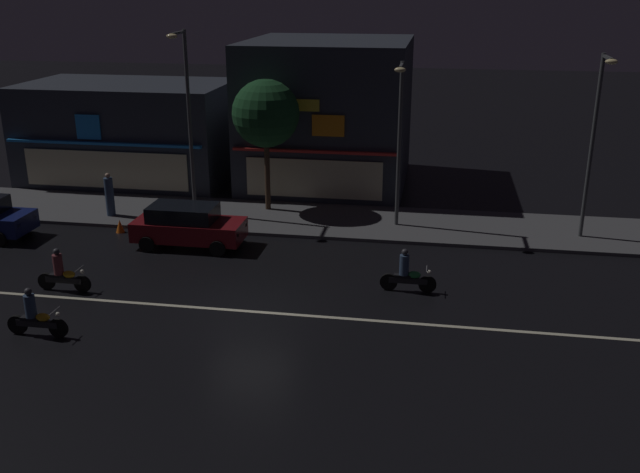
{
  "coord_description": "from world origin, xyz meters",
  "views": [
    {
      "loc": [
        5.54,
        -19.69,
        9.82
      ],
      "look_at": [
        1.47,
        4.54,
        1.02
      ],
      "focal_mm": 39.76,
      "sensor_mm": 36.0,
      "label": 1
    }
  ],
  "objects_px": {
    "pedestrian_on_sidewalk": "(110,196)",
    "parked_car_near_kerb": "(188,225)",
    "motorcycle_lead": "(35,316)",
    "motorcycle_following": "(407,274)",
    "streetlamp_east": "(595,133)",
    "motorcycle_opposite_lane": "(62,273)",
    "traffic_cone": "(120,226)",
    "streetlamp_mid": "(399,132)",
    "streetlamp_west": "(187,111)"
  },
  "relations": [
    {
      "from": "motorcycle_following",
      "to": "streetlamp_west",
      "type": "bearing_deg",
      "value": 151.76
    },
    {
      "from": "streetlamp_west",
      "to": "streetlamp_mid",
      "type": "xyz_separation_m",
      "value": [
        8.97,
        -0.11,
        -0.58
      ]
    },
    {
      "from": "streetlamp_mid",
      "to": "motorcycle_following",
      "type": "height_order",
      "value": "streetlamp_mid"
    },
    {
      "from": "traffic_cone",
      "to": "motorcycle_following",
      "type": "bearing_deg",
      "value": -18.58
    },
    {
      "from": "motorcycle_lead",
      "to": "traffic_cone",
      "type": "bearing_deg",
      "value": -83.09
    },
    {
      "from": "streetlamp_east",
      "to": "motorcycle_opposite_lane",
      "type": "xyz_separation_m",
      "value": [
        -18.15,
        -8.04,
        -3.77
      ]
    },
    {
      "from": "streetlamp_mid",
      "to": "motorcycle_opposite_lane",
      "type": "bearing_deg",
      "value": -142.26
    },
    {
      "from": "pedestrian_on_sidewalk",
      "to": "motorcycle_lead",
      "type": "bearing_deg",
      "value": 113.36
    },
    {
      "from": "streetlamp_mid",
      "to": "streetlamp_east",
      "type": "xyz_separation_m",
      "value": [
        7.47,
        -0.23,
        0.23
      ]
    },
    {
      "from": "streetlamp_east",
      "to": "traffic_cone",
      "type": "distance_m",
      "value": 19.38
    },
    {
      "from": "streetlamp_west",
      "to": "motorcycle_following",
      "type": "distance_m",
      "value": 12.4
    },
    {
      "from": "streetlamp_mid",
      "to": "motorcycle_following",
      "type": "xyz_separation_m",
      "value": [
        0.77,
        -6.38,
        -3.53
      ]
    },
    {
      "from": "motorcycle_following",
      "to": "streetlamp_mid",
      "type": "bearing_deg",
      "value": 102.33
    },
    {
      "from": "parked_car_near_kerb",
      "to": "motorcycle_lead",
      "type": "bearing_deg",
      "value": 76.96
    },
    {
      "from": "streetlamp_west",
      "to": "streetlamp_mid",
      "type": "distance_m",
      "value": 8.99
    },
    {
      "from": "pedestrian_on_sidewalk",
      "to": "parked_car_near_kerb",
      "type": "bearing_deg",
      "value": 157.68
    },
    {
      "from": "motorcycle_opposite_lane",
      "to": "streetlamp_west",
      "type": "bearing_deg",
      "value": 86.43
    },
    {
      "from": "streetlamp_west",
      "to": "pedestrian_on_sidewalk",
      "type": "bearing_deg",
      "value": -168.94
    },
    {
      "from": "motorcycle_lead",
      "to": "streetlamp_east",
      "type": "bearing_deg",
      "value": -149.71
    },
    {
      "from": "traffic_cone",
      "to": "streetlamp_mid",
      "type": "bearing_deg",
      "value": 11.49
    },
    {
      "from": "streetlamp_mid",
      "to": "motorcycle_lead",
      "type": "distance_m",
      "value": 15.46
    },
    {
      "from": "streetlamp_west",
      "to": "parked_car_near_kerb",
      "type": "relative_size",
      "value": 1.84
    },
    {
      "from": "motorcycle_opposite_lane",
      "to": "motorcycle_following",
      "type": "bearing_deg",
      "value": 17.3
    },
    {
      "from": "streetlamp_east",
      "to": "parked_car_near_kerb",
      "type": "relative_size",
      "value": 1.68
    },
    {
      "from": "streetlamp_west",
      "to": "parked_car_near_kerb",
      "type": "xyz_separation_m",
      "value": [
        1.0,
        -3.51,
        -3.88
      ]
    },
    {
      "from": "pedestrian_on_sidewalk",
      "to": "traffic_cone",
      "type": "bearing_deg",
      "value": 133.96
    },
    {
      "from": "pedestrian_on_sidewalk",
      "to": "motorcycle_opposite_lane",
      "type": "bearing_deg",
      "value": 112.9
    },
    {
      "from": "streetlamp_west",
      "to": "parked_car_near_kerb",
      "type": "bearing_deg",
      "value": -74.08
    },
    {
      "from": "parked_car_near_kerb",
      "to": "motorcycle_following",
      "type": "bearing_deg",
      "value": 161.16
    },
    {
      "from": "pedestrian_on_sidewalk",
      "to": "motorcycle_following",
      "type": "xyz_separation_m",
      "value": [
        13.3,
        -5.79,
        -0.4
      ]
    },
    {
      "from": "streetlamp_east",
      "to": "motorcycle_opposite_lane",
      "type": "bearing_deg",
      "value": -156.11
    },
    {
      "from": "streetlamp_mid",
      "to": "pedestrian_on_sidewalk",
      "type": "height_order",
      "value": "streetlamp_mid"
    },
    {
      "from": "streetlamp_west",
      "to": "streetlamp_east",
      "type": "distance_m",
      "value": 16.45
    },
    {
      "from": "parked_car_near_kerb",
      "to": "traffic_cone",
      "type": "bearing_deg",
      "value": -17.9
    },
    {
      "from": "motorcycle_following",
      "to": "traffic_cone",
      "type": "height_order",
      "value": "motorcycle_following"
    },
    {
      "from": "parked_car_near_kerb",
      "to": "motorcycle_lead",
      "type": "xyz_separation_m",
      "value": [
        -1.85,
        -8.01,
        -0.24
      ]
    },
    {
      "from": "streetlamp_east",
      "to": "motorcycle_following",
      "type": "bearing_deg",
      "value": -137.44
    },
    {
      "from": "streetlamp_mid",
      "to": "streetlamp_west",
      "type": "bearing_deg",
      "value": 179.31
    },
    {
      "from": "streetlamp_mid",
      "to": "motorcycle_opposite_lane",
      "type": "xyz_separation_m",
      "value": [
        -10.67,
        -8.26,
        -3.53
      ]
    },
    {
      "from": "motorcycle_lead",
      "to": "parked_car_near_kerb",
      "type": "bearing_deg",
      "value": -105.64
    },
    {
      "from": "parked_car_near_kerb",
      "to": "traffic_cone",
      "type": "relative_size",
      "value": 7.82
    },
    {
      "from": "pedestrian_on_sidewalk",
      "to": "motorcycle_lead",
      "type": "height_order",
      "value": "pedestrian_on_sidewalk"
    },
    {
      "from": "pedestrian_on_sidewalk",
      "to": "motorcycle_following",
      "type": "relative_size",
      "value": 1.01
    },
    {
      "from": "motorcycle_lead",
      "to": "traffic_cone",
      "type": "distance_m",
      "value": 9.23
    },
    {
      "from": "parked_car_near_kerb",
      "to": "streetlamp_mid",
      "type": "bearing_deg",
      "value": -156.89
    },
    {
      "from": "streetlamp_east",
      "to": "pedestrian_on_sidewalk",
      "type": "distance_m",
      "value": 20.29
    },
    {
      "from": "motorcycle_following",
      "to": "streetlamp_east",
      "type": "bearing_deg",
      "value": 48.0
    },
    {
      "from": "motorcycle_lead",
      "to": "motorcycle_following",
      "type": "relative_size",
      "value": 1.0
    },
    {
      "from": "parked_car_near_kerb",
      "to": "streetlamp_west",
      "type": "bearing_deg",
      "value": -74.08
    },
    {
      "from": "motorcycle_following",
      "to": "motorcycle_opposite_lane",
      "type": "height_order",
      "value": "same"
    }
  ]
}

